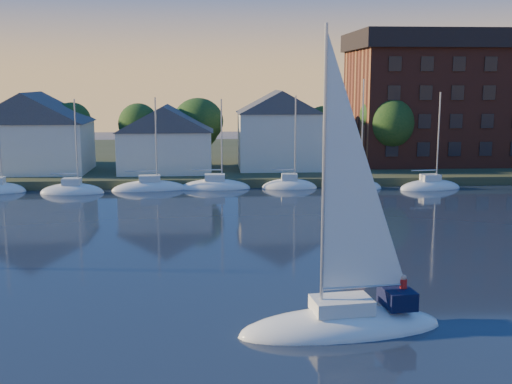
{
  "coord_description": "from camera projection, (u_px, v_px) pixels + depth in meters",
  "views": [
    {
      "loc": [
        -0.25,
        -21.33,
        12.14
      ],
      "look_at": [
        2.66,
        22.0,
        4.49
      ],
      "focal_mm": 45.0,
      "sensor_mm": 36.0,
      "label": 1
    }
  ],
  "objects": [
    {
      "name": "moored_fleet",
      "position": [
        143.0,
        190.0,
        70.69
      ],
      "size": [
        71.5,
        2.4,
        12.05
      ],
      "color": "white",
      "rests_on": "ground"
    },
    {
      "name": "hero_sailboat",
      "position": [
        344.0,
        317.0,
        31.37
      ],
      "size": [
        10.6,
        4.53,
        15.74
      ],
      "rotation": [
        0.0,
        0.0,
        3.26
      ],
      "color": "white",
      "rests_on": "ground"
    },
    {
      "name": "shoreline_land",
      "position": [
        215.0,
        161.0,
        96.78
      ],
      "size": [
        160.0,
        50.0,
        2.0
      ],
      "primitive_type": "cube",
      "color": "#323B22",
      "rests_on": "ground"
    },
    {
      "name": "clubhouse_east",
      "position": [
        279.0,
        129.0,
        80.55
      ],
      "size": [
        10.5,
        8.4,
        9.8
      ],
      "color": "white",
      "rests_on": "shoreline_land"
    },
    {
      "name": "wooden_dock",
      "position": [
        216.0,
        186.0,
        74.18
      ],
      "size": [
        120.0,
        3.0,
        1.0
      ],
      "primitive_type": "cube",
      "color": "brown",
      "rests_on": "ground"
    },
    {
      "name": "condo_block",
      "position": [
        464.0,
        97.0,
        87.44
      ],
      "size": [
        31.0,
        17.0,
        17.4
      ],
      "color": "brown",
      "rests_on": "shoreline_land"
    },
    {
      "name": "tree_line",
      "position": [
        230.0,
        118.0,
        83.88
      ],
      "size": [
        93.4,
        5.4,
        8.9
      ],
      "color": "#382519",
      "rests_on": "shoreline_land"
    },
    {
      "name": "clubhouse_centre",
      "position": [
        166.0,
        138.0,
        77.81
      ],
      "size": [
        11.55,
        8.4,
        8.08
      ],
      "color": "white",
      "rests_on": "shoreline_land"
    },
    {
      "name": "clubhouse_west",
      "position": [
        33.0,
        131.0,
        77.6
      ],
      "size": [
        13.65,
        9.45,
        9.64
      ],
      "color": "white",
      "rests_on": "shoreline_land"
    }
  ]
}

